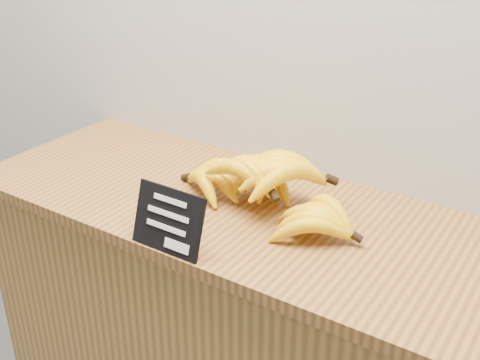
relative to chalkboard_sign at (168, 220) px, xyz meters
name	(u,v)px	position (x,y,z in m)	size (l,w,h in m)	color
counter_top	(252,212)	(0.05, 0.24, -0.08)	(1.42, 0.54, 0.03)	olive
chalkboard_sign	(168,220)	(0.00, 0.00, 0.00)	(0.17, 0.01, 0.13)	black
banana_pile	(263,185)	(0.08, 0.25, 0.00)	(0.50, 0.30, 0.13)	yellow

